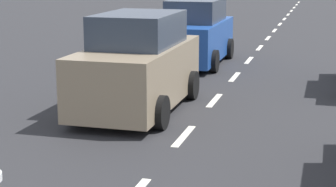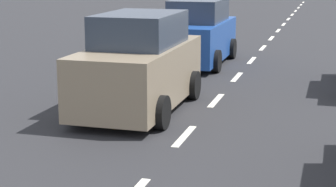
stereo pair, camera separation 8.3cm
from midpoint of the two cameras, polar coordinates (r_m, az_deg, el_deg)
The scene contains 4 objects.
ground_plane at distance 22.81m, azimuth 9.49°, elevation 4.53°, with size 96.00×96.00×0.00m, color #28282B.
lane_center_line at distance 26.95m, azimuth 10.55°, elevation 5.75°, with size 0.14×46.40×0.01m.
car_oncoming_lead at distance 12.71m, azimuth -2.64°, elevation 2.76°, with size 2.04×4.32×2.13m.
car_oncoming_second at distance 18.67m, azimuth 3.08°, elevation 5.85°, with size 2.00×4.33×2.06m.
Camera 2 is at (2.60, -1.43, 3.20)m, focal length 61.96 mm.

